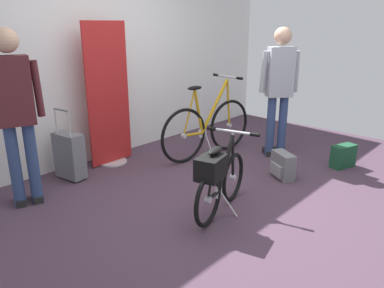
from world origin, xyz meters
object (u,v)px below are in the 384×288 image
object	(u,v)px
rolling_suitcase	(69,155)
backpack_on_floor	(283,166)
floor_banner_stand	(109,103)
display_bike_left	(208,127)
visitor_browsing	(279,85)
folding_bike_foreground	(218,179)
handbag_on_floor	(343,156)
visitor_near_wall	(16,108)

from	to	relation	value
rolling_suitcase	backpack_on_floor	world-z (taller)	rolling_suitcase
floor_banner_stand	display_bike_left	distance (m)	1.32
visitor_browsing	folding_bike_foreground	bearing A→B (deg)	-165.69
folding_bike_foreground	handbag_on_floor	xyz separation A→B (m)	(2.02, -0.38, -0.23)
visitor_browsing	rolling_suitcase	bearing A→B (deg)	149.83
floor_banner_stand	handbag_on_floor	distance (m)	2.98
visitor_near_wall	handbag_on_floor	xyz separation A→B (m)	(3.11, -1.92, -0.83)
display_bike_left	rolling_suitcase	bearing A→B (deg)	158.33
display_bike_left	backpack_on_floor	world-z (taller)	display_bike_left
visitor_near_wall	handbag_on_floor	size ratio (longest dim) A/B	4.85
handbag_on_floor	folding_bike_foreground	bearing A→B (deg)	169.33
floor_banner_stand	display_bike_left	size ratio (longest dim) A/B	1.15
visitor_browsing	visitor_near_wall	bearing A→B (deg)	159.76
folding_bike_foreground	rolling_suitcase	distance (m)	1.86
folding_bike_foreground	handbag_on_floor	world-z (taller)	folding_bike_foreground
visitor_near_wall	visitor_browsing	bearing A→B (deg)	-20.24
folding_bike_foreground	display_bike_left	world-z (taller)	display_bike_left
folding_bike_foreground	visitor_near_wall	distance (m)	1.98
rolling_suitcase	handbag_on_floor	xyz separation A→B (m)	(2.48, -2.18, -0.14)
folding_bike_foreground	visitor_browsing	world-z (taller)	visitor_browsing
display_bike_left	visitor_browsing	bearing A→B (deg)	-46.94
folding_bike_foreground	backpack_on_floor	distance (m)	1.22
folding_bike_foreground	visitor_browsing	size ratio (longest dim) A/B	0.62
visitor_browsing	backpack_on_floor	size ratio (longest dim) A/B	4.70
floor_banner_stand	visitor_near_wall	world-z (taller)	floor_banner_stand
backpack_on_floor	floor_banner_stand	bearing A→B (deg)	119.04
visitor_near_wall	rolling_suitcase	world-z (taller)	visitor_near_wall
floor_banner_stand	folding_bike_foreground	xyz separation A→B (m)	(-0.17, -1.87, -0.42)
floor_banner_stand	handbag_on_floor	xyz separation A→B (m)	(1.85, -2.25, -0.65)
floor_banner_stand	handbag_on_floor	world-z (taller)	floor_banner_stand
visitor_near_wall	handbag_on_floor	bearing A→B (deg)	-31.73
folding_bike_foreground	rolling_suitcase	xyz separation A→B (m)	(-0.46, 1.80, -0.09)
floor_banner_stand	display_bike_left	world-z (taller)	floor_banner_stand
backpack_on_floor	rolling_suitcase	bearing A→B (deg)	132.86
floor_banner_stand	display_bike_left	bearing A→B (deg)	-35.24
folding_bike_foreground	visitor_near_wall	xyz separation A→B (m)	(-1.09, 1.54, 0.60)
visitor_near_wall	rolling_suitcase	distance (m)	0.96
display_bike_left	backpack_on_floor	size ratio (longest dim) A/B	4.28
floor_banner_stand	visitor_near_wall	xyz separation A→B (m)	(-1.26, -0.32, 0.18)
display_bike_left	visitor_browsing	xyz separation A→B (m)	(0.63, -0.67, 0.57)
visitor_browsing	backpack_on_floor	xyz separation A→B (m)	(-0.62, -0.46, -0.81)
folding_bike_foreground	rolling_suitcase	size ratio (longest dim) A/B	1.26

